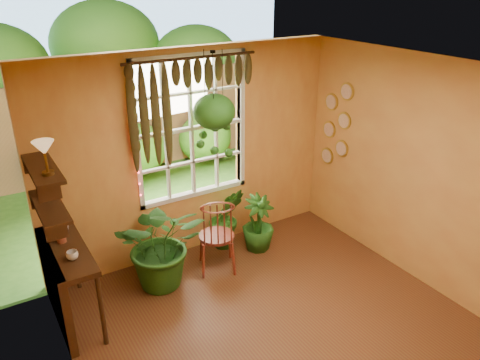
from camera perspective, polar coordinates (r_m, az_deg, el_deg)
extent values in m
plane|color=#593619|center=(5.09, 6.88, -19.47)|extent=(4.50, 4.50, 0.00)
plane|color=white|center=(3.79, 8.91, 11.76)|extent=(4.50, 4.50, 0.00)
plane|color=gold|center=(6.01, -5.70, 3.03)|extent=(4.00, 0.00, 4.00)
plane|color=gold|center=(3.57, -19.15, -14.34)|extent=(0.00, 4.50, 4.50)
plane|color=gold|center=(5.65, 23.84, -0.40)|extent=(0.00, 4.50, 4.50)
cube|color=white|center=(5.92, -5.96, 6.28)|extent=(1.52, 0.10, 1.86)
cube|color=white|center=(5.95, -6.09, 6.35)|extent=(1.38, 0.01, 1.78)
cylinder|color=#311A0D|center=(5.62, -5.85, 14.58)|extent=(1.70, 0.04, 0.04)
cube|color=#311A0D|center=(5.18, -20.49, -8.06)|extent=(0.40, 1.20, 0.06)
cube|color=#311A0D|center=(5.39, -21.53, -12.26)|extent=(0.08, 1.18, 0.90)
cylinder|color=#311A0D|center=(4.99, -16.52, -14.91)|extent=(0.05, 0.05, 0.86)
cylinder|color=#311A0D|center=(5.89, -19.52, -8.83)|extent=(0.05, 0.05, 0.86)
cube|color=#311A0D|center=(4.92, -22.22, -3.00)|extent=(0.25, 0.90, 0.04)
cube|color=#311A0D|center=(4.77, -22.95, 1.30)|extent=(0.25, 0.90, 0.04)
cube|color=#295618|center=(10.94, -17.04, 4.17)|extent=(14.00, 10.00, 0.04)
cube|color=brown|center=(9.00, -14.64, 6.47)|extent=(12.00, 0.10, 1.80)
plane|color=#81ABD8|center=(12.27, -20.26, 13.45)|extent=(12.00, 0.00, 12.00)
cylinder|color=maroon|center=(5.90, -2.86, -6.83)|extent=(0.59, 0.59, 0.04)
torus|color=maroon|center=(5.49, -2.78, -3.30)|extent=(0.40, 0.20, 0.42)
imported|color=#144A13|center=(5.63, -9.47, -7.61)|extent=(1.27, 1.20, 1.13)
imported|color=#144A13|center=(6.38, -1.65, -4.57)|extent=(0.58, 0.52, 0.88)
imported|color=#144A13|center=(6.34, 2.21, -5.29)|extent=(0.49, 0.49, 0.78)
ellipsoid|color=black|center=(5.57, -3.16, 7.59)|extent=(0.30, 0.30, 0.18)
ellipsoid|color=#144A13|center=(5.55, -3.18, 8.32)|extent=(0.50, 0.50, 0.42)
imported|color=silver|center=(4.93, -19.76, -8.64)|extent=(0.14, 0.14, 0.09)
imported|color=beige|center=(5.47, -20.66, -5.24)|extent=(0.12, 0.12, 0.11)
cylinder|color=brown|center=(5.26, -20.97, -6.51)|extent=(0.09, 0.09, 0.12)
imported|color=#B2AD99|center=(5.13, -22.87, -0.91)|extent=(0.17, 0.17, 0.15)
cylinder|color=brown|center=(4.55, -22.34, 0.81)|extent=(0.11, 0.11, 0.03)
cylinder|color=brown|center=(4.51, -22.54, 1.99)|extent=(0.03, 0.03, 0.19)
cone|color=slate|center=(4.47, -22.82, 3.63)|extent=(0.19, 0.19, 0.13)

